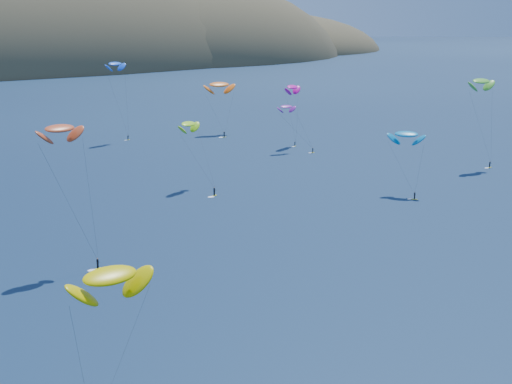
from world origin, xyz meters
name	(u,v)px	position (x,y,z in m)	size (l,w,h in m)	color
kitesurfer_2	(110,276)	(-31.31, 34.16, 15.29)	(11.49, 11.29, 18.17)	yellow
kitesurfer_3	(189,124)	(17.06, 123.00, 16.19)	(8.44, 15.74, 18.41)	yellow
kitesurfer_4	(115,64)	(21.35, 194.54, 25.95)	(8.96, 6.58, 28.27)	yellow
kitesurfer_5	(406,134)	(61.60, 92.02, 14.68)	(9.03, 12.04, 17.16)	yellow
kitesurfer_6	(286,107)	(62.38, 150.44, 14.11)	(9.65, 8.67, 15.93)	yellow
kitesurfer_8	(292,87)	(69.70, 158.91, 19.08)	(9.19, 7.96, 21.44)	yellow
kitesurfer_9	(60,129)	(-24.79, 81.82, 24.73)	(9.06, 8.69, 27.14)	yellow
kitesurfer_11	(219,85)	(58.20, 190.43, 17.45)	(11.81, 12.82, 20.64)	yellow
kitesurfer_13	(481,81)	(99.62, 105.69, 24.43)	(9.55, 6.85, 27.09)	yellow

